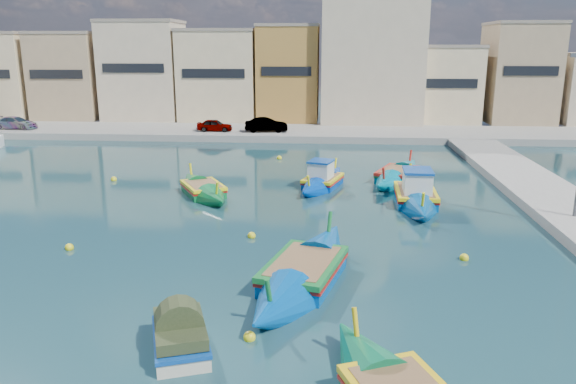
% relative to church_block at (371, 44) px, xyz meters
% --- Properties ---
extents(ground, '(160.00, 160.00, 0.00)m').
position_rel_church_block_xyz_m(ground, '(-10.00, -40.00, -8.41)').
color(ground, '#112E34').
rests_on(ground, ground).
extents(north_quay, '(80.00, 8.00, 0.60)m').
position_rel_church_block_xyz_m(north_quay, '(-10.00, -8.00, -8.11)').
color(north_quay, gray).
rests_on(north_quay, ground).
extents(north_townhouses, '(83.20, 7.87, 10.19)m').
position_rel_church_block_xyz_m(north_townhouses, '(-3.32, -0.64, -3.41)').
color(north_townhouses, beige).
rests_on(north_townhouses, ground).
extents(church_block, '(10.00, 10.00, 19.10)m').
position_rel_church_block_xyz_m(church_block, '(0.00, 0.00, 0.00)').
color(church_block, '#C6B394').
rests_on(church_block, ground).
extents(parked_cars, '(27.81, 1.89, 1.28)m').
position_rel_church_block_xyz_m(parked_cars, '(-20.43, -9.50, -7.21)').
color(parked_cars, '#4C1919').
rests_on(parked_cars, north_quay).
extents(luzzu_turquoise_cabin, '(2.45, 9.41, 3.00)m').
position_rel_church_block_xyz_m(luzzu_turquoise_cabin, '(0.65, -30.42, -8.05)').
color(luzzu_turquoise_cabin, '#00519A').
rests_on(luzzu_turquoise_cabin, ground).
extents(luzzu_blue_cabin, '(3.83, 7.46, 2.57)m').
position_rel_church_block_xyz_m(luzzu_blue_cabin, '(-4.42, -27.24, -8.09)').
color(luzzu_blue_cabin, '#003BA9').
rests_on(luzzu_blue_cabin, ground).
extents(luzzu_cyan_mid, '(5.04, 8.59, 2.50)m').
position_rel_church_block_xyz_m(luzzu_cyan_mid, '(0.27, -25.20, -8.14)').
color(luzzu_cyan_mid, '#007996').
rests_on(luzzu_cyan_mid, ground).
extents(luzzu_green, '(5.17, 7.29, 2.30)m').
position_rel_church_block_xyz_m(luzzu_green, '(-11.17, -29.68, -8.16)').
color(luzzu_green, '#0A7033').
rests_on(luzzu_green, ground).
extents(luzzu_blue_south, '(4.68, 10.12, 2.85)m').
position_rel_church_block_xyz_m(luzzu_blue_south, '(-4.87, -41.35, -8.11)').
color(luzzu_blue_south, '#004FA6').
rests_on(luzzu_blue_south, ground).
extents(tender_near, '(2.26, 3.02, 1.33)m').
position_rel_church_block_xyz_m(tender_near, '(-8.07, -46.36, -8.00)').
color(tender_near, beige).
rests_on(tender_near, ground).
extents(mooring_buoys, '(19.35, 26.95, 0.36)m').
position_rel_church_block_xyz_m(mooring_buoys, '(-8.74, -34.28, -8.33)').
color(mooring_buoys, yellow).
rests_on(mooring_buoys, ground).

